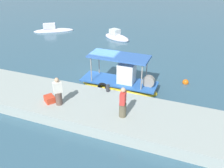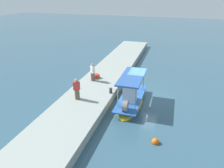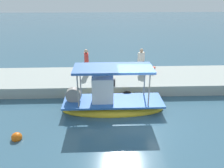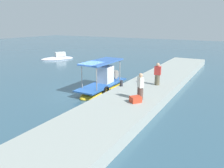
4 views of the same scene
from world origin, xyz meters
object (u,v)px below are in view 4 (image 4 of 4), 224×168
at_px(fisherman_by_crate, 157,75).
at_px(main_fishing_boat, 103,85).
at_px(fisherman_near_bollard, 140,88).
at_px(mooring_bollard, 121,83).
at_px(marker_buoy, 105,76).
at_px(cargo_crate, 136,99).
at_px(moored_boat_mid, 58,58).

bearing_deg(fisherman_by_crate, main_fishing_boat, 111.10).
height_order(fisherman_near_bollard, mooring_bollard, fisherman_near_bollard).
xyz_separation_m(main_fishing_boat, fisherman_near_bollard, (-2.24, -4.19, 0.99)).
distance_m(main_fishing_boat, marker_buoy, 4.92).
xyz_separation_m(cargo_crate, moored_boat_mid, (12.94, 18.51, -0.68)).
bearing_deg(cargo_crate, marker_buoy, 42.91).
height_order(fisherman_by_crate, mooring_bollard, fisherman_by_crate).
height_order(fisherman_by_crate, cargo_crate, fisherman_by_crate).
bearing_deg(marker_buoy, mooring_bollard, -136.25).
bearing_deg(moored_boat_mid, cargo_crate, -124.96).
distance_m(fisherman_near_bollard, mooring_bollard, 3.21).
distance_m(mooring_bollard, moored_boat_mid, 19.11).
bearing_deg(moored_boat_mid, mooring_bollard, -122.41).
bearing_deg(marker_buoy, fisherman_by_crate, -112.57).
bearing_deg(mooring_bollard, fisherman_near_bollard, -130.30).
relative_size(fisherman_by_crate, cargo_crate, 2.72).
xyz_separation_m(marker_buoy, moored_boat_mid, (5.80, 11.87, 0.08)).
bearing_deg(mooring_bollard, fisherman_by_crate, -52.01).
height_order(fisherman_near_bollard, fisherman_by_crate, fisherman_by_crate).
bearing_deg(fisherman_near_bollard, mooring_bollard, 49.70).
xyz_separation_m(fisherman_by_crate, marker_buoy, (2.69, 6.48, -1.36)).
bearing_deg(mooring_bollard, moored_boat_mid, 57.59).
relative_size(fisherman_by_crate, marker_buoy, 3.77).
height_order(mooring_bollard, marker_buoy, mooring_bollard).
xyz_separation_m(fisherman_near_bollard, marker_buoy, (6.48, 6.66, -1.34)).
height_order(marker_buoy, moored_boat_mid, moored_boat_mid).
bearing_deg(main_fishing_boat, fisherman_near_bollard, -118.15).
xyz_separation_m(mooring_bollard, cargo_crate, (-2.71, -2.40, -0.04)).
distance_m(cargo_crate, marker_buoy, 9.78).
distance_m(main_fishing_boat, cargo_crate, 5.10).
distance_m(main_fishing_boat, mooring_bollard, 1.84).
height_order(fisherman_by_crate, moored_boat_mid, fisherman_by_crate).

